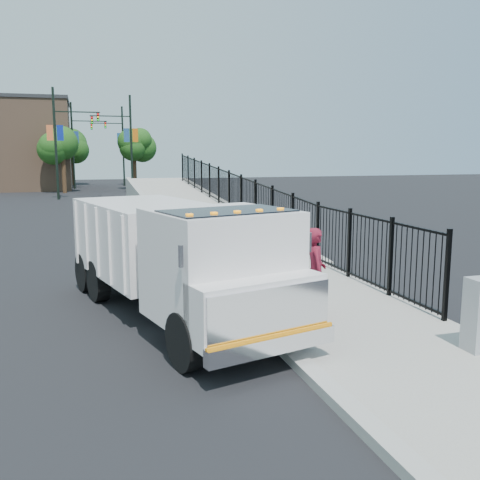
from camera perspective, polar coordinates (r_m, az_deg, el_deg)
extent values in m
plane|color=black|center=(11.64, 0.45, -7.80)|extent=(120.00, 120.00, 0.00)
cube|color=#9E998E|center=(10.63, 13.85, -9.43)|extent=(3.55, 12.00, 0.12)
cube|color=#ADAAA3|center=(9.82, 3.95, -10.63)|extent=(0.30, 12.00, 0.16)
cube|color=#9E998E|center=(27.39, -5.16, 2.12)|extent=(3.95, 24.06, 3.19)
cube|color=black|center=(23.77, 0.12, 3.24)|extent=(0.10, 28.00, 1.80)
cube|color=black|center=(11.52, -7.44, -5.34)|extent=(2.56, 6.56, 0.21)
cube|color=white|center=(9.37, -2.10, -2.64)|extent=(2.71, 2.61, 1.92)
cube|color=white|center=(8.49, 1.89, -7.25)|extent=(2.35, 1.22, 0.96)
cube|color=silver|center=(8.21, 3.25, -7.85)|extent=(2.16, 0.63, 0.82)
cube|color=silver|center=(8.31, 3.53, -11.15)|extent=(2.27, 0.74, 0.27)
cube|color=orange|center=(8.26, 3.54, -10.21)|extent=(2.24, 0.62, 0.06)
cube|color=black|center=(9.06, -1.38, 0.65)|extent=(2.36, 1.74, 0.82)
cube|color=white|center=(12.45, -9.85, 0.22)|extent=(3.24, 4.48, 1.63)
cube|color=silver|center=(7.91, -6.33, -1.74)|extent=(0.07, 0.07, 0.34)
cube|color=silver|center=(9.16, 7.40, -0.24)|extent=(0.07, 0.07, 0.34)
cube|color=orange|center=(8.31, -5.41, 2.62)|extent=(0.11, 0.10, 0.06)
cube|color=orange|center=(8.51, -2.79, 2.81)|extent=(0.11, 0.10, 0.06)
cube|color=orange|center=(8.72, -0.30, 2.98)|extent=(0.11, 0.10, 0.06)
cube|color=orange|center=(8.95, 2.08, 3.14)|extent=(0.11, 0.10, 0.06)
cube|color=orange|center=(9.19, 4.33, 3.28)|extent=(0.11, 0.10, 0.06)
cylinder|color=black|center=(8.63, -5.80, -10.71)|extent=(0.54, 1.01, 0.96)
cylinder|color=black|center=(9.61, 5.23, -8.58)|extent=(0.54, 1.01, 0.96)
cylinder|color=black|center=(12.87, -14.86, -4.23)|extent=(0.54, 1.01, 0.96)
cylinder|color=black|center=(13.55, -6.66, -3.30)|extent=(0.54, 1.01, 0.96)
cylinder|color=black|center=(13.86, -16.10, -3.32)|extent=(0.54, 1.01, 0.96)
cylinder|color=black|center=(14.49, -8.40, -2.51)|extent=(0.54, 1.01, 0.96)
imported|color=maroon|center=(10.98, 8.03, -3.39)|extent=(0.57, 0.74, 1.81)
ellipsoid|color=silver|center=(13.02, 6.91, -5.22)|extent=(0.43, 0.43, 0.11)
cylinder|color=black|center=(41.31, -19.07, 9.64)|extent=(0.18, 0.18, 8.00)
cube|color=black|center=(41.37, -16.97, 12.94)|extent=(3.20, 0.08, 0.08)
cube|color=black|center=(41.38, -14.91, 12.54)|extent=(0.18, 0.22, 0.60)
cube|color=navy|center=(41.31, -18.64, 10.77)|extent=(0.45, 0.04, 1.10)
cube|color=orange|center=(41.34, -19.62, 10.72)|extent=(0.45, 0.04, 1.10)
cylinder|color=black|center=(45.43, -11.52, 9.89)|extent=(0.18, 0.18, 8.00)
cube|color=black|center=(45.40, -13.68, 12.72)|extent=(3.20, 0.08, 0.08)
cube|color=black|center=(45.32, -15.52, 12.21)|extent=(0.18, 0.22, 0.60)
cube|color=#D3640E|center=(45.49, -11.11, 10.91)|extent=(0.45, 0.04, 1.10)
cube|color=navy|center=(45.42, -12.00, 10.88)|extent=(0.45, 0.04, 1.10)
cylinder|color=black|center=(53.02, -17.41, 9.55)|extent=(0.18, 0.18, 8.00)
cube|color=black|center=(53.10, -15.77, 12.11)|extent=(3.20, 0.08, 0.08)
cube|color=black|center=(53.14, -14.17, 11.80)|extent=(0.18, 0.22, 0.60)
cube|color=navy|center=(53.03, -17.07, 10.43)|extent=(0.45, 0.04, 1.10)
cube|color=gold|center=(53.04, -17.84, 10.39)|extent=(0.45, 0.04, 1.10)
cylinder|color=black|center=(56.72, -12.36, 9.72)|extent=(0.18, 0.18, 8.00)
cube|color=black|center=(56.69, -14.09, 11.98)|extent=(3.20, 0.08, 0.08)
cube|color=black|center=(56.62, -15.56, 11.57)|extent=(0.18, 0.22, 0.60)
cube|color=#C55325|center=(56.76, -12.03, 10.54)|extent=(0.45, 0.04, 1.10)
cube|color=#1C5284|center=(56.71, -12.74, 10.51)|extent=(0.45, 0.04, 1.10)
cylinder|color=#382314|center=(47.87, -18.26, 6.70)|extent=(0.36, 0.36, 3.20)
sphere|color=#194714|center=(47.84, -18.41, 9.57)|extent=(2.88, 2.88, 2.88)
cylinder|color=#382314|center=(51.06, -11.15, 7.13)|extent=(0.36, 0.36, 3.20)
sphere|color=#194714|center=(51.03, -11.24, 9.82)|extent=(2.46, 2.46, 2.46)
cylinder|color=#382314|center=(59.30, -17.46, 7.16)|extent=(0.36, 0.36, 3.20)
sphere|color=#194714|center=(59.27, -17.57, 9.48)|extent=(3.35, 3.35, 3.35)
cube|color=#8C664C|center=(54.93, -22.96, 9.22)|extent=(10.00, 10.00, 8.00)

